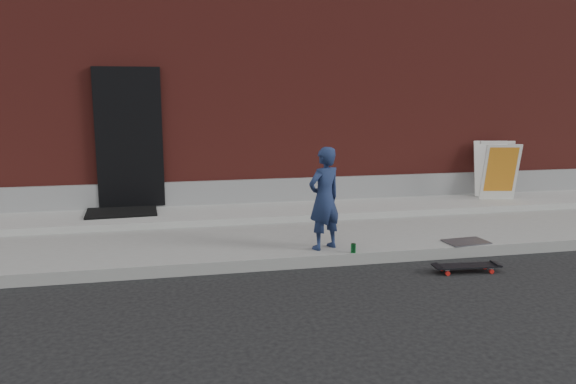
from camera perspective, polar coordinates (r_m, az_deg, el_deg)
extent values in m
plane|color=black|center=(7.06, 4.80, -7.56)|extent=(80.00, 80.00, 0.00)
cube|color=gray|center=(8.43, 1.90, -4.01)|extent=(20.00, 3.00, 0.15)
cube|color=gray|center=(9.26, 0.59, -1.90)|extent=(20.00, 1.20, 0.10)
cube|color=maroon|center=(13.58, -3.64, 11.77)|extent=(20.00, 8.00, 5.00)
cube|color=gray|center=(9.75, -0.12, 0.23)|extent=(20.00, 0.10, 0.40)
cube|color=black|center=(9.45, -15.82, 5.32)|extent=(1.05, 0.12, 2.25)
imported|color=#1A274A|center=(7.13, 3.71, -0.65)|extent=(0.57, 0.49, 1.32)
cylinder|color=#B11712|center=(7.34, 19.35, -7.19)|extent=(0.06, 0.04, 0.05)
cylinder|color=#B11712|center=(7.20, 19.97, -7.59)|extent=(0.06, 0.04, 0.05)
cylinder|color=#B11712|center=(7.12, 15.35, -7.53)|extent=(0.06, 0.04, 0.05)
cylinder|color=#B11712|center=(6.97, 15.91, -7.95)|extent=(0.06, 0.04, 0.05)
cube|color=#A0A0A5|center=(7.26, 19.67, -7.11)|extent=(0.06, 0.18, 0.02)
cube|color=#A0A0A5|center=(7.03, 15.64, -7.45)|extent=(0.06, 0.18, 0.02)
cube|color=black|center=(7.13, 17.70, -7.15)|extent=(0.81, 0.26, 0.02)
cube|color=silver|center=(10.46, 20.77, 1.90)|extent=(0.65, 0.39, 1.00)
cube|color=silver|center=(10.87, 19.93, 2.25)|extent=(0.65, 0.39, 1.00)
cube|color=yellow|center=(10.44, 20.80, 1.60)|extent=(0.54, 0.30, 0.79)
cube|color=silver|center=(10.61, 20.51, 4.74)|extent=(0.61, 0.17, 0.05)
cylinder|color=#177330|center=(7.12, 6.65, -5.69)|extent=(0.07, 0.07, 0.12)
cube|color=black|center=(9.28, -16.53, -1.89)|extent=(1.12, 0.93, 0.03)
cube|color=#515156|center=(7.92, 17.64, -4.84)|extent=(0.60, 0.42, 0.02)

